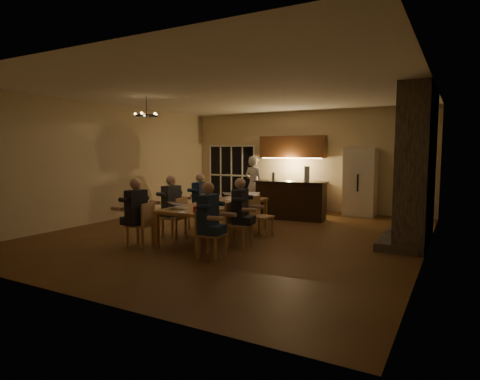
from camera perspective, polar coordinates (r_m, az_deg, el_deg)
name	(u,v)px	position (r m, az deg, el deg)	size (l,w,h in m)	color
floor	(235,234)	(9.33, -0.65, -6.31)	(9.00, 9.00, 0.00)	brown
back_wall	(304,161)	(13.25, 9.09, 4.13)	(8.00, 0.04, 3.20)	#C9B38E
left_wall	(109,163)	(11.66, -18.12, 3.73)	(0.04, 9.00, 3.20)	#C9B38E
right_wall	(430,169)	(7.95, 25.41, 2.72)	(0.04, 9.00, 3.20)	#C9B38E
ceiling	(235,93)	(9.22, -0.67, 13.67)	(8.00, 9.00, 0.04)	white
french_doors	(232,175)	(14.38, -1.18, 2.11)	(1.86, 0.08, 2.10)	black
fireplace	(417,166)	(9.17, 23.91, 3.09)	(0.58, 2.50, 3.20)	#685E51
kitchenette	(292,173)	(13.07, 7.35, 2.38)	(2.24, 0.68, 2.40)	brown
refrigerator	(360,182)	(12.40, 16.74, 1.08)	(0.90, 0.68, 2.00)	beige
dining_table	(217,220)	(9.03, -3.23, -4.29)	(1.10, 3.07, 0.75)	tan
bar_island	(291,200)	(11.37, 7.22, -1.44)	(1.99, 0.68, 1.08)	black
chair_left_near	(140,224)	(8.36, -14.06, -4.76)	(0.44, 0.44, 0.89)	tan
chair_left_mid	(174,217)	(9.10, -9.36, -3.84)	(0.44, 0.44, 0.89)	tan
chair_left_far	(199,211)	(9.99, -5.86, -2.95)	(0.44, 0.44, 0.89)	tan
chair_right_near	(211,234)	(7.25, -4.08, -6.19)	(0.44, 0.44, 0.89)	tan
chair_right_mid	(239,224)	(8.12, -0.09, -4.90)	(0.44, 0.44, 0.89)	tan
chair_right_far	(261,216)	(9.14, 3.07, -3.73)	(0.44, 0.44, 0.89)	tan
person_left_near	(136,213)	(8.25, -14.53, -3.19)	(0.60, 0.60, 1.38)	#20222A
person_right_near	(208,220)	(7.18, -4.54, -4.32)	(0.60, 0.60, 1.38)	navy
person_left_mid	(172,206)	(9.11, -9.71, -2.27)	(0.60, 0.60, 1.38)	#383E43
person_right_mid	(240,212)	(8.11, 0.02, -3.16)	(0.60, 0.60, 1.38)	#20222A
person_left_far	(200,201)	(9.97, -5.66, -1.54)	(0.60, 0.60, 1.38)	navy
standing_person	(254,184)	(12.56, 1.96, 0.84)	(0.64, 0.42, 1.76)	silver
chandelier	(147,116)	(9.89, -13.15, 10.24)	(0.55, 0.55, 0.03)	black
laptop_a	(179,203)	(8.27, -8.63, -1.84)	(0.32, 0.28, 0.23)	silver
laptop_b	(206,203)	(8.18, -4.90, -1.88)	(0.32, 0.28, 0.23)	silver
laptop_c	(210,197)	(9.16, -4.27, -1.07)	(0.32, 0.28, 0.23)	silver
laptop_d	(228,199)	(8.78, -1.76, -1.35)	(0.32, 0.28, 0.23)	silver
laptop_e	(231,194)	(9.98, -1.29, -0.51)	(0.32, 0.28, 0.23)	silver
laptop_f	(252,195)	(9.67, 1.66, -0.70)	(0.32, 0.28, 0.23)	silver
mug_front	(203,203)	(8.63, -5.24, -1.91)	(0.08, 0.08, 0.10)	silver
mug_mid	(234,199)	(9.42, -0.93, -1.26)	(0.08, 0.08, 0.10)	silver
mug_back	(220,197)	(9.78, -2.83, -1.01)	(0.08, 0.08, 0.10)	silver
redcup_near	(196,210)	(7.66, -6.35, -2.80)	(0.09, 0.09, 0.12)	red
redcup_mid	(211,198)	(9.48, -4.14, -1.17)	(0.09, 0.09, 0.12)	red
can_silver	(198,205)	(8.32, -5.99, -2.13)	(0.06, 0.06, 0.12)	#B2B2B7
can_cola	(240,194)	(10.26, 0.05, -0.64)	(0.07, 0.07, 0.12)	#3F0F0C
can_right	(239,200)	(9.03, -0.19, -1.49)	(0.06, 0.06, 0.12)	#B2B2B7
plate_near	(220,207)	(8.34, -2.91, -2.44)	(0.23, 0.23, 0.02)	silver
plate_left	(180,207)	(8.43, -8.54, -2.42)	(0.27, 0.27, 0.02)	silver
plate_far	(248,200)	(9.44, 1.09, -1.50)	(0.25, 0.25, 0.02)	silver
notepad	(183,212)	(7.72, -8.08, -3.17)	(0.15, 0.21, 0.01)	white
bar_bottle	(273,176)	(11.39, 4.75, 1.93)	(0.08, 0.08, 0.24)	#99999E
bar_blender	(307,174)	(11.23, 9.50, 2.29)	(0.13, 0.13, 0.42)	silver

